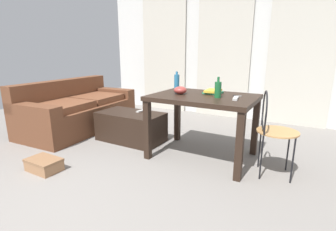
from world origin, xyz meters
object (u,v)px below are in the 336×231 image
at_px(bottle_far, 177,82).
at_px(wire_chair, 271,124).
at_px(shoebox, 44,165).
at_px(craft_table, 203,104).
at_px(couch, 78,111).
at_px(tv_remote_on_table, 236,98).
at_px(coffee_table, 131,127).
at_px(book_stack, 213,92).
at_px(bottle_near, 218,89).
at_px(bowl, 180,90).
at_px(scissors, 236,96).
at_px(tv_remote_primary, 141,111).

bearing_deg(bottle_far, wire_chair, -11.29).
bearing_deg(shoebox, craft_table, 42.13).
bearing_deg(couch, tv_remote_on_table, -2.83).
relative_size(coffee_table, book_stack, 3.69).
distance_m(coffee_table, bottle_near, 1.43).
relative_size(couch, tv_remote_on_table, 10.53).
xyz_separation_m(coffee_table, tv_remote_on_table, (1.48, -0.10, 0.56)).
relative_size(wire_chair, tv_remote_on_table, 4.85).
height_order(bottle_far, bowl, bottle_far).
bearing_deg(tv_remote_on_table, bottle_near, 168.59).
distance_m(tv_remote_on_table, shoebox, 2.15).
bearing_deg(shoebox, coffee_table, 79.56).
xyz_separation_m(scissors, tv_remote_primary, (-1.33, 0.00, -0.33)).
distance_m(craft_table, bowl, 0.32).
relative_size(scissors, shoebox, 0.26).
bearing_deg(bowl, book_stack, 33.05).
xyz_separation_m(craft_table, bottle_near, (0.19, -0.06, 0.20)).
height_order(book_stack, tv_remote_on_table, book_stack).
xyz_separation_m(couch, scissors, (2.54, 0.09, 0.45)).
bearing_deg(wire_chair, scissors, 150.99).
distance_m(wire_chair, bottle_near, 0.64).
relative_size(craft_table, bottle_far, 4.77).
distance_m(book_stack, shoebox, 2.05).
bearing_deg(tv_remote_on_table, coffee_table, 167.05).
bearing_deg(tv_remote_primary, bottle_far, 8.19).
distance_m(scissors, tv_remote_primary, 1.37).
xyz_separation_m(couch, shoebox, (0.89, -1.25, -0.23)).
distance_m(bottle_far, scissors, 0.77).
bearing_deg(couch, scissors, 2.00).
xyz_separation_m(coffee_table, tv_remote_primary, (0.09, 0.12, 0.21)).
bearing_deg(tv_remote_primary, book_stack, 9.40).
distance_m(craft_table, tv_remote_on_table, 0.41).
distance_m(couch, bottle_near, 2.45).
xyz_separation_m(wire_chair, tv_remote_on_table, (-0.37, 0.02, 0.22)).
distance_m(bottle_near, book_stack, 0.28).
bearing_deg(tv_remote_primary, craft_table, -0.25).
distance_m(wire_chair, tv_remote_primary, 1.78).
xyz_separation_m(bowl, shoebox, (-1.04, -1.14, -0.73)).
bearing_deg(bottle_near, coffee_table, 176.06).
bearing_deg(book_stack, shoebox, -135.12).
bearing_deg(tv_remote_on_table, craft_table, 160.55).
height_order(bottle_near, tv_remote_primary, bottle_near).
relative_size(coffee_table, scissors, 9.59).
bearing_deg(book_stack, bowl, -146.95).
bearing_deg(book_stack, bottle_near, -59.59).
relative_size(craft_table, bowl, 7.60).
distance_m(couch, book_stack, 2.30).
bearing_deg(scissors, bottle_far, 179.90).
distance_m(couch, wire_chair, 2.97).
bearing_deg(book_stack, bottle_far, -177.45).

